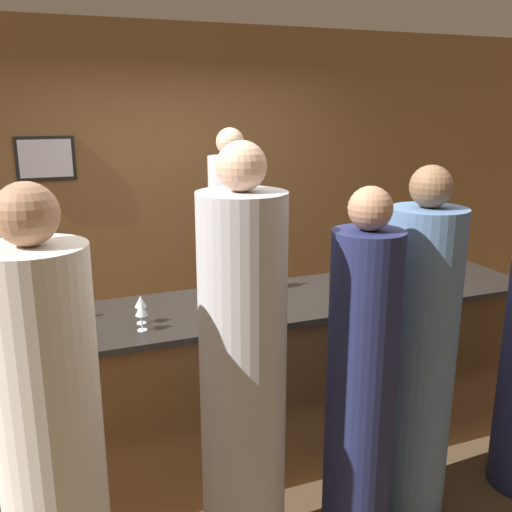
{
  "coord_description": "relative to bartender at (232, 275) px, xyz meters",
  "views": [
    {
      "loc": [
        -1.11,
        -2.92,
        2.16
      ],
      "look_at": [
        0.07,
        0.1,
        1.29
      ],
      "focal_mm": 40.0,
      "sensor_mm": 36.0,
      "label": 1
    }
  ],
  "objects": [
    {
      "name": "wine_glass_4",
      "position": [
        -1.41,
        -0.86,
        0.21
      ],
      "size": [
        0.07,
        0.07,
        0.15
      ],
      "color": "silver",
      "rests_on": "bar_counter"
    },
    {
      "name": "guest_1",
      "position": [
        -1.32,
        -1.71,
        -0.06
      ],
      "size": [
        0.4,
        0.4,
        1.91
      ],
      "color": "silver",
      "rests_on": "ground_plane"
    },
    {
      "name": "guest_3",
      "position": [
        0.05,
        -1.71,
        -0.09
      ],
      "size": [
        0.33,
        0.33,
        1.82
      ],
      "color": "#1E234C",
      "rests_on": "ground_plane"
    },
    {
      "name": "back_wall",
      "position": [
        -0.18,
        0.99,
        0.46
      ],
      "size": [
        8.0,
        0.08,
        2.8
      ],
      "color": "brown",
      "rests_on": "ground_plane"
    },
    {
      "name": "bar_counter",
      "position": [
        -0.17,
        -0.86,
        -0.42
      ],
      "size": [
        3.63,
        0.74,
        1.04
      ],
      "color": "brown",
      "rests_on": "ground_plane"
    },
    {
      "name": "wine_bottle_1",
      "position": [
        -0.04,
        -0.66,
        0.22
      ],
      "size": [
        0.08,
        0.08,
        0.31
      ],
      "color": "black",
      "rests_on": "bar_counter"
    },
    {
      "name": "ice_bucket",
      "position": [
        1.04,
        -0.79,
        0.19
      ],
      "size": [
        0.21,
        0.21,
        0.18
      ],
      "color": "#9E9993",
      "rests_on": "bar_counter"
    },
    {
      "name": "wine_glass_6",
      "position": [
        -0.84,
        -1.05,
        0.21
      ],
      "size": [
        0.06,
        0.06,
        0.15
      ],
      "color": "silver",
      "rests_on": "bar_counter"
    },
    {
      "name": "ground_plane",
      "position": [
        -0.17,
        -0.86,
        -0.94
      ],
      "size": [
        14.0,
        14.0,
        0.0
      ],
      "primitive_type": "plane",
      "color": "#4C3823"
    },
    {
      "name": "wine_glass_3",
      "position": [
        -0.83,
        -0.95,
        0.21
      ],
      "size": [
        0.06,
        0.06,
        0.15
      ],
      "color": "silver",
      "rests_on": "bar_counter"
    },
    {
      "name": "guest_0",
      "position": [
        -0.51,
        -1.64,
        -0.0
      ],
      "size": [
        0.38,
        0.38,
        2.02
      ],
      "color": "#B2B2B7",
      "rests_on": "ground_plane"
    },
    {
      "name": "guest_4",
      "position": [
        0.47,
        -1.57,
        -0.07
      ],
      "size": [
        0.38,
        0.38,
        1.88
      ],
      "color": "#4C6B93",
      "rests_on": "ground_plane"
    },
    {
      "name": "wine_bottle_2",
      "position": [
        -1.31,
        -0.76,
        0.2
      ],
      "size": [
        0.07,
        0.07,
        0.27
      ],
      "color": "#19381E",
      "rests_on": "bar_counter"
    },
    {
      "name": "wine_glass_2",
      "position": [
        0.62,
        -1.13,
        0.2
      ],
      "size": [
        0.07,
        0.07,
        0.15
      ],
      "color": "silver",
      "rests_on": "bar_counter"
    },
    {
      "name": "wine_bottle_0",
      "position": [
        0.21,
        -1.17,
        0.21
      ],
      "size": [
        0.07,
        0.07,
        0.3
      ],
      "color": "black",
      "rests_on": "bar_counter"
    },
    {
      "name": "bartender",
      "position": [
        0.0,
        0.0,
        0.0
      ],
      "size": [
        0.32,
        0.32,
        2.0
      ],
      "rotation": [
        0.0,
        0.0,
        3.14
      ],
      "color": "#B2B2B7",
      "rests_on": "ground_plane"
    },
    {
      "name": "wine_glass_0",
      "position": [
        0.74,
        -1.18,
        0.21
      ],
      "size": [
        0.07,
        0.07,
        0.14
      ],
      "color": "silver",
      "rests_on": "bar_counter"
    }
  ]
}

